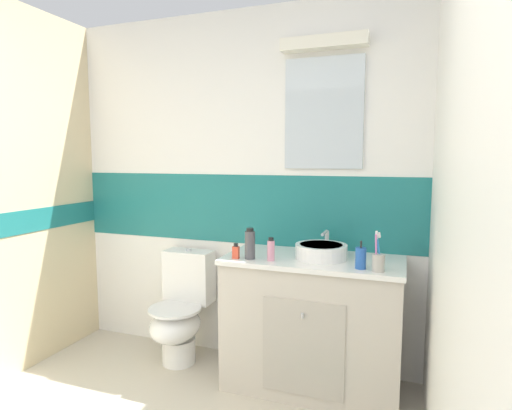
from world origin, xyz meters
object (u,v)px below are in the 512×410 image
object	(u,v)px
sink_basin	(321,251)
mouthwash_bottle	(250,244)
toothbrush_cup	(378,261)
perfume_flask_small	(236,251)
deodorant_spray_can	(271,250)
soap_dispenser	(361,258)
toilet	(181,311)

from	to	relation	value
sink_basin	mouthwash_bottle	world-z (taller)	mouthwash_bottle
toothbrush_cup	mouthwash_bottle	bearing A→B (deg)	177.62
toothbrush_cup	perfume_flask_small	distance (m)	0.85
deodorant_spray_can	mouthwash_bottle	size ratio (longest dim) A/B	0.74
deodorant_spray_can	soap_dispenser	bearing A→B (deg)	-0.86
toilet	perfume_flask_small	bearing A→B (deg)	-22.10
sink_basin	toothbrush_cup	world-z (taller)	toothbrush_cup
sink_basin	soap_dispenser	size ratio (longest dim) A/B	2.26
soap_dispenser	mouthwash_bottle	world-z (taller)	mouthwash_bottle
toothbrush_cup	deodorant_spray_can	distance (m)	0.63
perfume_flask_small	deodorant_spray_can	distance (m)	0.22
sink_basin	mouthwash_bottle	bearing A→B (deg)	-158.56
sink_basin	soap_dispenser	bearing A→B (deg)	-33.44
toilet	perfume_flask_small	size ratio (longest dim) A/B	8.36
deodorant_spray_can	perfume_flask_small	bearing A→B (deg)	-173.51
toothbrush_cup	soap_dispenser	distance (m)	0.10
toothbrush_cup	sink_basin	bearing A→B (deg)	151.19
toilet	deodorant_spray_can	size ratio (longest dim) A/B	5.64
sink_basin	soap_dispenser	xyz separation A→B (m)	(0.26, -0.17, 0.01)
soap_dispenser	deodorant_spray_can	xyz separation A→B (m)	(-0.53, 0.01, 0.00)
toilet	soap_dispenser	xyz separation A→B (m)	(1.28, -0.20, 0.54)
toilet	soap_dispenser	world-z (taller)	soap_dispenser
toilet	perfume_flask_small	distance (m)	0.77
soap_dispenser	mouthwash_bottle	xyz separation A→B (m)	(-0.67, 0.01, 0.03)
soap_dispenser	toothbrush_cup	bearing A→B (deg)	-14.29
toilet	soap_dispenser	bearing A→B (deg)	-8.70
toothbrush_cup	soap_dispenser	world-z (taller)	toothbrush_cup
toothbrush_cup	mouthwash_bottle	distance (m)	0.77
sink_basin	toilet	size ratio (longest dim) A/B	0.45
sink_basin	perfume_flask_small	bearing A→B (deg)	-159.44
toilet	toothbrush_cup	xyz separation A→B (m)	(1.37, -0.22, 0.54)
deodorant_spray_can	mouthwash_bottle	distance (m)	0.14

